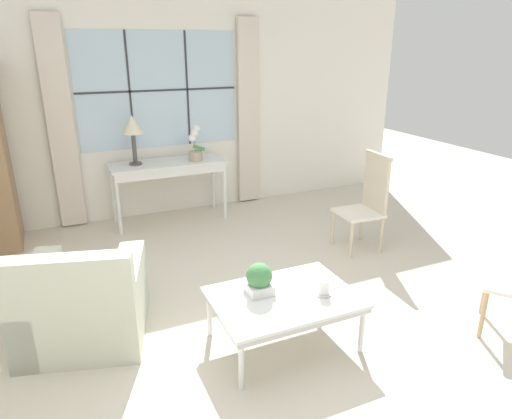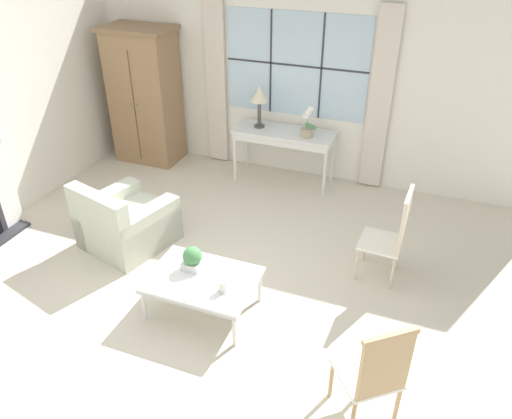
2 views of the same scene
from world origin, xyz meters
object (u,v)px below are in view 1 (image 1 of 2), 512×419
coffee_table (284,301)px  pillar_candle (324,288)px  potted_plant_small (259,279)px  side_chair_wooden (368,198)px  console_table (168,168)px  table_lamp (132,127)px  armchair_upholstered (84,304)px  potted_orchid (195,146)px

coffee_table → pillar_candle: size_ratio=7.98×
coffee_table → potted_plant_small: size_ratio=4.35×
side_chair_wooden → pillar_candle: side_chair_wooden is taller
potted_plant_small → console_table: bearing=89.6°
table_lamp → pillar_candle: table_lamp is taller
armchair_upholstered → pillar_candle: 1.83m
pillar_candle → potted_plant_small: bearing=152.9°
armchair_upholstered → side_chair_wooden: size_ratio=1.04×
coffee_table → potted_plant_small: (-0.15, 0.11, 0.16)m
side_chair_wooden → potted_plant_small: side_chair_wooden is taller
side_chair_wooden → table_lamp: bearing=140.7°
potted_orchid → coffee_table: size_ratio=0.42×
coffee_table → armchair_upholstered: bearing=152.3°
potted_orchid → armchair_upholstered: size_ratio=0.40×
side_chair_wooden → coffee_table: (-1.64, -1.19, -0.21)m
side_chair_wooden → coffee_table: side_chair_wooden is taller
potted_orchid → pillar_candle: bearing=-88.9°
console_table → side_chair_wooden: size_ratio=1.33×
potted_plant_small → pillar_candle: size_ratio=1.83×
table_lamp → armchair_upholstered: 2.58m
potted_orchid → side_chair_wooden: 2.23m
armchair_upholstered → potted_plant_small: (1.21, -0.60, 0.25)m
side_chair_wooden → pillar_candle: (-1.37, -1.30, -0.11)m
console_table → armchair_upholstered: 2.57m
armchair_upholstered → potted_plant_small: armchair_upholstered is taller
armchair_upholstered → potted_orchid: bearing=53.8°
potted_orchid → side_chair_wooden: potted_orchid is taller
table_lamp → potted_orchid: table_lamp is taller
console_table → armchair_upholstered: size_ratio=1.28×
table_lamp → pillar_candle: 3.26m
potted_orchid → pillar_candle: potted_orchid is taller
side_chair_wooden → coffee_table: bearing=-144.0°
table_lamp → potted_orchid: (0.73, -0.09, -0.28)m
console_table → coffee_table: console_table is taller
console_table → potted_plant_small: (-0.02, -2.83, -0.16)m
armchair_upholstered → side_chair_wooden: 3.05m
potted_orchid → armchair_upholstered: 2.75m
coffee_table → pillar_candle: pillar_candle is taller
side_chair_wooden → potted_plant_small: 2.09m
potted_plant_small → table_lamp: bearing=97.3°
console_table → side_chair_wooden: (1.77, -1.74, -0.11)m
console_table → pillar_candle: (0.40, -3.04, -0.22)m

